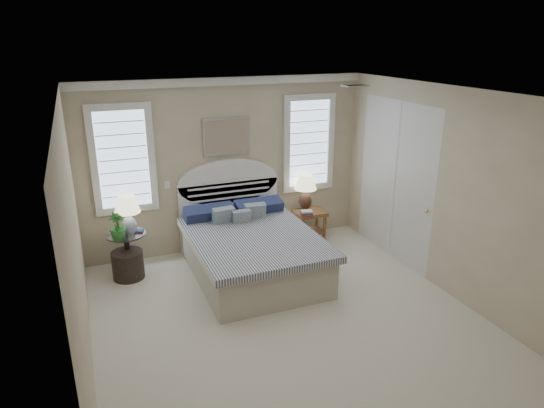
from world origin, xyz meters
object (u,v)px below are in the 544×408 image
(side_table_left, at_px, (127,249))
(lamp_left, at_px, (128,211))
(bed, at_px, (250,247))
(floor_pot, at_px, (128,265))
(lamp_right, at_px, (306,188))
(nightstand_right, at_px, (310,219))

(side_table_left, relative_size, lamp_left, 1.08)
(lamp_left, bearing_deg, bed, -18.46)
(floor_pot, distance_m, lamp_right, 3.05)
(bed, relative_size, lamp_left, 3.91)
(nightstand_right, height_order, lamp_left, lamp_left)
(bed, height_order, lamp_right, bed)
(nightstand_right, bearing_deg, side_table_left, -178.06)
(bed, distance_m, nightstand_right, 1.47)
(nightstand_right, xyz_separation_m, floor_pot, (-2.97, -0.22, -0.18))
(side_table_left, bearing_deg, nightstand_right, 1.94)
(lamp_left, bearing_deg, side_table_left, 131.76)
(nightstand_right, height_order, floor_pot, nightstand_right)
(bed, bearing_deg, lamp_right, 33.18)
(floor_pot, bearing_deg, lamp_right, 6.98)
(bed, relative_size, floor_pot, 5.15)
(bed, distance_m, floor_pot, 1.75)
(bed, distance_m, lamp_left, 1.79)
(bed, relative_size, side_table_left, 3.61)
(bed, height_order, floor_pot, bed)
(bed, distance_m, lamp_right, 1.61)
(lamp_left, distance_m, lamp_right, 2.89)
(nightstand_right, distance_m, floor_pot, 2.98)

